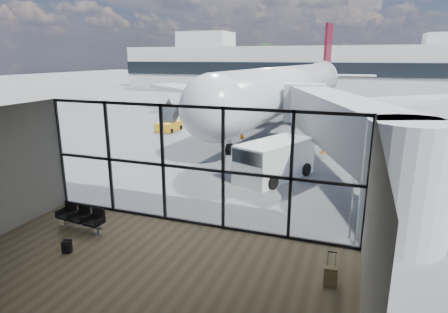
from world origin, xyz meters
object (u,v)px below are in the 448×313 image
Objects in this scene: mobile_stairs at (169,125)px; backpack at (67,247)px; suitcase at (330,276)px; airliner at (294,87)px; service_van at (273,160)px; seating_row at (82,216)px; belt_loader at (225,121)px.

backpack is at bearing -71.81° from mobile_stairs.
mobile_stairs is at bearing 124.22° from suitcase.
airliner reaches higher than mobile_stairs.
mobile_stairs is (-11.22, 9.80, -0.51)m from service_van.
service_van reaches higher than seating_row.
belt_loader is at bearing 79.64° from backpack.
suitcase is 9.49m from service_van.
backpack is 0.15× the size of mobile_stairs.
seating_row is at bearing -98.90° from service_van.
suitcase is (8.85, -0.62, -0.19)m from seating_row.
mobile_stairs is (-14.80, 18.57, 0.20)m from suitcase.
seating_row is at bearing 171.68° from suitcase.
service_van is at bearing -78.18° from airliner.
backpack is at bearing -73.00° from belt_loader.
suitcase is 23.75m from mobile_stairs.
mobile_stairs is at bearing 114.43° from seating_row.
mobile_stairs is (-6.67, 19.58, 0.29)m from backpack.
belt_loader is at bearing 101.15° from seating_row.
service_van is at bearing 48.12° from backpack.
seating_row is at bearing -74.49° from belt_loader.
service_van is 14.25m from belt_loader.
belt_loader is (-4.76, -7.07, -2.53)m from airliner.
belt_loader is 4.87m from mobile_stairs.
mobile_stairs is at bearing 91.93° from backpack.
suitcase is at bearing -9.84° from backpack.
service_van is (-3.57, 8.77, 0.71)m from suitcase.
service_van is 14.91m from mobile_stairs.
service_van is (4.55, 9.77, 0.80)m from backpack.
service_van is at bearing -49.70° from belt_loader.
airliner is 8.33× the size of service_van.
airliner reaches higher than seating_row.
seating_row is 2.01× the size of suitcase.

